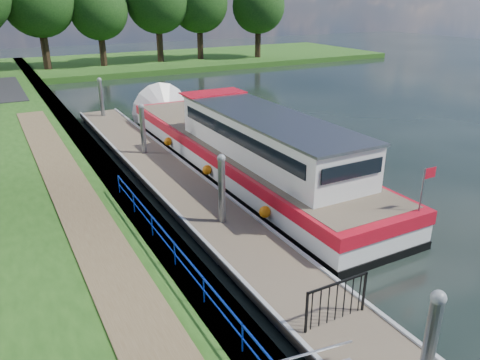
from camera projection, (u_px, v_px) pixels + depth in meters
bank_edge at (107, 176)px, 21.01m from camera, size 1.10×90.00×0.78m
far_bank at (152, 62)px, 57.72m from camera, size 60.00×18.00×0.60m
footpath at (101, 247)px, 14.33m from camera, size 1.60×40.00×0.05m
blue_fence at (221, 306)px, 10.79m from camera, size 0.04×18.04×0.72m
pontoon at (177, 185)px, 20.59m from camera, size 2.50×30.00×0.56m
mooring_piles at (175, 162)px, 20.19m from camera, size 0.30×27.30×3.55m
gate_panel at (337, 296)px, 11.42m from camera, size 1.85×0.05×1.15m
barge at (234, 146)px, 22.99m from camera, size 4.36×21.15×4.78m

